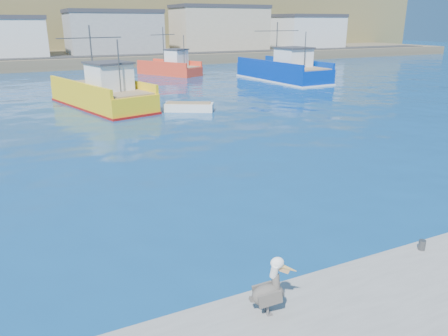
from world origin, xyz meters
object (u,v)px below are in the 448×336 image
Objects in this scene: trawler_yellow_b at (103,94)px; trawler_blue at (284,71)px; pelican at (270,290)px; boat_orange at (171,67)px; skiff_mid at (189,108)px.

trawler_blue reaches higher than trawler_yellow_b.
pelican is (-25.30, -37.80, -0.06)m from trawler_blue.
trawler_blue is 15.40m from boat_orange.
trawler_blue is 45.48m from pelican.
trawler_blue is 1.49× the size of boat_orange.
trawler_yellow_b is at bearing -123.36° from boat_orange.
pelican is (-7.98, -25.12, 0.83)m from skiff_mid.
skiff_mid is 2.89× the size of pelican.
trawler_yellow_b is 29.93m from pelican.
trawler_blue is at bearing -48.10° from boat_orange.
boat_orange reaches higher than pelican.
boat_orange is at bearing 56.64° from trawler_yellow_b.
pelican reaches higher than skiff_mid.
pelican is (-2.23, -29.85, 0.02)m from trawler_yellow_b.
skiff_mid is at bearing -106.23° from boat_orange.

